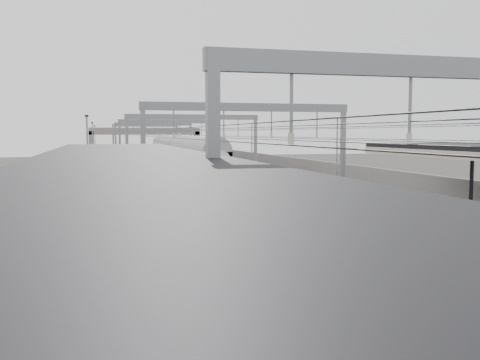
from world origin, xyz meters
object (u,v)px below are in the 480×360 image
train (183,162)px  signal_green (125,156)px  overbridge (145,136)px  bench (473,219)px

train → signal_green: (-6.70, 12.67, 0.27)m
train → signal_green: train is taller
overbridge → train: overbridge is taller
train → bench: (7.73, -45.49, -0.64)m
overbridge → signal_green: size_ratio=6.33×
signal_green → train: bearing=-62.1°
overbridge → train: bearing=-87.9°
bench → signal_green: size_ratio=0.48×
overbridge → bench: (9.23, -86.82, -3.81)m
signal_green → bench: bearing=-76.1°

